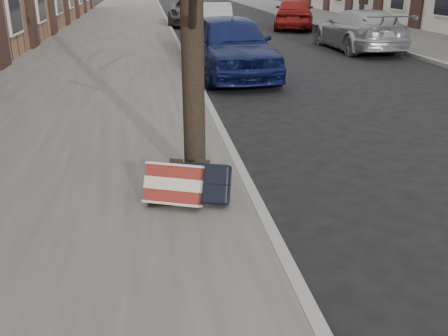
{
  "coord_description": "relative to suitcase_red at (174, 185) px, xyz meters",
  "views": [
    {
      "loc": [
        -2.34,
        -4.07,
        2.44
      ],
      "look_at": [
        -1.62,
        0.8,
        0.52
      ],
      "focal_mm": 40.0,
      "sensor_mm": 36.0,
      "label": 1
    }
  ],
  "objects": [
    {
      "name": "near_sidewalk",
      "position": [
        -1.55,
        14.17,
        -0.29
      ],
      "size": [
        5.0,
        70.0,
        0.12
      ],
      "primitive_type": "cube",
      "color": "slate",
      "rests_on": "ground"
    },
    {
      "name": "suitcase_red",
      "position": [
        0.0,
        0.0,
        0.0
      ],
      "size": [
        0.68,
        0.53,
        0.46
      ],
      "primitive_type": "cube",
      "rotation": [
        -0.42,
        0.0,
        -0.37
      ],
      "color": "maroon",
      "rests_on": "near_sidewalk"
    },
    {
      "name": "car_near_mid",
      "position": [
        1.85,
        12.47,
        0.41
      ],
      "size": [
        2.1,
        4.75,
        1.52
      ],
      "primitive_type": "imported",
      "rotation": [
        0.0,
        0.0,
        -0.11
      ],
      "color": "#9EA0A5",
      "rests_on": "ground"
    },
    {
      "name": "car_near_front",
      "position": [
        1.84,
        7.7,
        0.42
      ],
      "size": [
        2.09,
        4.62,
        1.54
      ],
      "primitive_type": "imported",
      "rotation": [
        0.0,
        0.0,
        0.06
      ],
      "color": "#0F1749",
      "rests_on": "ground"
    },
    {
      "name": "car_far_front",
      "position": [
        6.87,
        11.64,
        0.33
      ],
      "size": [
        1.97,
        4.7,
        1.36
      ],
      "primitive_type": "imported",
      "rotation": [
        0.0,
        0.0,
        3.16
      ],
      "color": "#94969B",
      "rests_on": "ground"
    },
    {
      "name": "far_sidewalk",
      "position": [
        9.95,
        14.17,
        -0.29
      ],
      "size": [
        4.0,
        70.0,
        0.12
      ],
      "primitive_type": "cube",
      "color": "#66635C",
      "rests_on": "ground"
    },
    {
      "name": "car_near_back",
      "position": [
        2.04,
        21.36,
        0.31
      ],
      "size": [
        2.63,
        4.95,
        1.33
      ],
      "primitive_type": "imported",
      "rotation": [
        0.0,
        0.0,
        -0.09
      ],
      "color": "#343439",
      "rests_on": "ground"
    },
    {
      "name": "dirt_patch",
      "position": [
        0.15,
        0.37,
        -0.22
      ],
      "size": [
        0.85,
        0.85,
        0.02
      ],
      "primitive_type": "cube",
      "color": "black",
      "rests_on": "near_sidewalk"
    },
    {
      "name": "ground",
      "position": [
        2.15,
        -0.83,
        -0.35
      ],
      "size": [
        120.0,
        120.0,
        0.0
      ],
      "primitive_type": "plane",
      "color": "black",
      "rests_on": "ground"
    },
    {
      "name": "suitcase_navy",
      "position": [
        0.3,
        -0.0,
        0.0
      ],
      "size": [
        0.68,
        0.51,
        0.47
      ],
      "primitive_type": "cube",
      "rotation": [
        -0.42,
        0.0,
        -0.3
      ],
      "color": "black",
      "rests_on": "near_sidewalk"
    },
    {
      "name": "car_far_back",
      "position": [
        6.66,
        18.74,
        0.39
      ],
      "size": [
        2.92,
        4.65,
        1.48
      ],
      "primitive_type": "imported",
      "rotation": [
        0.0,
        0.0,
        2.85
      ],
      "color": "maroon",
      "rests_on": "ground"
    }
  ]
}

